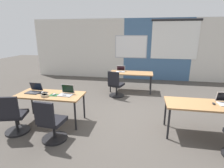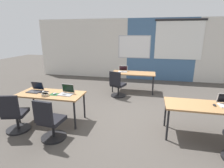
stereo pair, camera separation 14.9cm
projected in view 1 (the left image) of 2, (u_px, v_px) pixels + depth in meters
The scene contains 17 objects.
ground_plane at pixel (124, 116), 4.72m from camera, with size 24.00×24.00×0.00m.
back_wall_assembly at pixel (136, 49), 8.29m from camera, with size 10.00×0.27×2.80m.
desk_near_left at pixel (50, 96), 4.27m from camera, with size 1.60×0.70×0.72m.
desk_near_right at pixel (205, 107), 3.67m from camera, with size 1.60×0.70×0.72m.
desk_far_center at pixel (131, 74), 6.62m from camera, with size 1.60×0.70×0.72m.
laptop_near_left_end at pixel (34, 90), 4.37m from camera, with size 0.34×0.31×0.23m.
mousepad_near_left_end at pixel (42, 93), 4.33m from camera, with size 0.22×0.19×0.00m.
mouse_near_left_end at pixel (42, 92), 4.32m from camera, with size 0.07×0.11×0.03m.
chair_near_left_end at pixel (14, 118), 3.79m from camera, with size 0.54×0.59×0.92m.
laptop_far_left at pixel (121, 70), 6.75m from camera, with size 0.35×0.34×0.22m.
chair_far_left at pixel (116, 86), 6.07m from camera, with size 0.55×0.60×0.92m.
mouse_near_right_end at pixel (214, 104), 3.63m from camera, with size 0.06×0.10×0.03m.
laptop_near_left_inner at pixel (66, 93), 4.19m from camera, with size 0.35×0.29×0.24m.
mousepad_near_left_inner at pixel (54, 95), 4.18m from camera, with size 0.22×0.19×0.00m.
mouse_near_left_inner at pixel (54, 94), 4.17m from camera, with size 0.08×0.11×0.03m.
chair_near_left_inner at pixel (51, 125), 3.52m from camera, with size 0.52×0.56×0.92m.
snack_bowl at pixel (45, 95), 4.06m from camera, with size 0.18×0.18×0.06m.
Camera 1 is at (0.44, -4.29, 2.13)m, focal length 28.17 mm.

